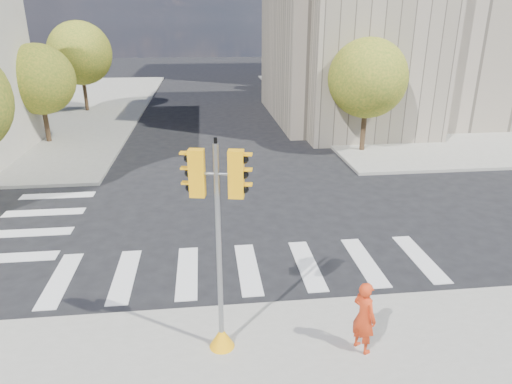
# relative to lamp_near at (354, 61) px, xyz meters

# --- Properties ---
(ground) EXTENTS (160.00, 160.00, 0.00)m
(ground) POSITION_rel_lamp_near_xyz_m (-8.00, -14.00, -4.58)
(ground) COLOR black
(ground) RESTS_ON ground
(sidewalk_far_right) EXTENTS (28.00, 40.00, 0.15)m
(sidewalk_far_right) POSITION_rel_lamp_near_xyz_m (12.00, 12.00, -4.50)
(sidewalk_far_right) COLOR gray
(sidewalk_far_right) RESTS_ON ground
(civic_building) EXTENTS (26.00, 16.00, 19.39)m
(civic_building) POSITION_rel_lamp_near_xyz_m (7.59, 5.12, 2.68)
(civic_building) COLOR gray
(civic_building) RESTS_ON ground
(tree_lw_mid) EXTENTS (4.00, 4.00, 5.77)m
(tree_lw_mid) POSITION_rel_lamp_near_xyz_m (-18.50, 0.00, -0.82)
(tree_lw_mid) COLOR #382616
(tree_lw_mid) RESTS_ON ground
(tree_lw_far) EXTENTS (4.80, 4.80, 6.95)m
(tree_lw_far) POSITION_rel_lamp_near_xyz_m (-18.50, 10.00, -0.04)
(tree_lw_far) COLOR #382616
(tree_lw_far) RESTS_ON ground
(tree_re_near) EXTENTS (4.20, 4.20, 6.16)m
(tree_re_near) POSITION_rel_lamp_near_xyz_m (-0.50, -4.00, -0.53)
(tree_re_near) COLOR #382616
(tree_re_near) RESTS_ON ground
(tree_re_mid) EXTENTS (4.60, 4.60, 6.66)m
(tree_re_mid) POSITION_rel_lamp_near_xyz_m (-0.50, 8.00, -0.23)
(tree_re_mid) COLOR #382616
(tree_re_mid) RESTS_ON ground
(tree_re_far) EXTENTS (4.00, 4.00, 5.88)m
(tree_re_far) POSITION_rel_lamp_near_xyz_m (-0.50, 20.00, -0.71)
(tree_re_far) COLOR #382616
(tree_re_far) RESTS_ON ground
(lamp_near) EXTENTS (0.35, 0.18, 8.11)m
(lamp_near) POSITION_rel_lamp_near_xyz_m (0.00, 0.00, 0.00)
(lamp_near) COLOR black
(lamp_near) RESTS_ON sidewalk_far_right
(lamp_far) EXTENTS (0.35, 0.18, 8.11)m
(lamp_far) POSITION_rel_lamp_near_xyz_m (0.00, 14.00, 0.00)
(lamp_far) COLOR black
(lamp_far) RESTS_ON sidewalk_far_right
(traffic_signal) EXTENTS (1.08, 0.56, 4.77)m
(traffic_signal) POSITION_rel_lamp_near_xyz_m (-9.03, -19.56, -2.40)
(traffic_signal) COLOR #FFA90D
(traffic_signal) RESTS_ON sidewalk_near
(photographer) EXTENTS (0.64, 0.73, 1.68)m
(photographer) POSITION_rel_lamp_near_xyz_m (-5.98, -20.00, -3.59)
(photographer) COLOR red
(photographer) RESTS_ON sidewalk_near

